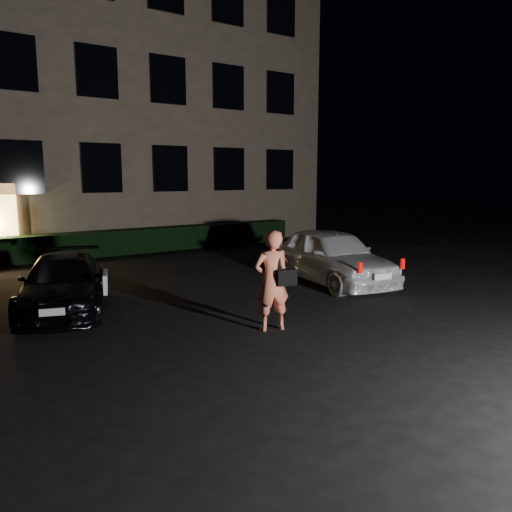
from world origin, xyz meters
TOP-DOWN VIEW (x-y plane):
  - ground at (0.00, 0.00)m, footprint 80.00×80.00m
  - building at (-0.00, 14.99)m, footprint 20.00×8.11m
  - hedge at (0.00, 10.50)m, footprint 15.00×0.70m
  - sedan at (-3.17, 3.92)m, footprint 2.74×4.15m
  - hatch at (3.18, 2.72)m, footprint 2.35×4.36m
  - man at (-0.46, 0.41)m, footprint 0.76×0.59m

SIDE VIEW (x-z plane):
  - ground at x=0.00m, z-range 0.00..0.00m
  - hedge at x=0.00m, z-range 0.00..0.85m
  - sedan at x=-3.17m, z-range 0.00..1.12m
  - hatch at x=3.18m, z-range 0.00..1.41m
  - man at x=-0.46m, z-range 0.00..1.80m
  - building at x=0.00m, z-range 0.00..12.00m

